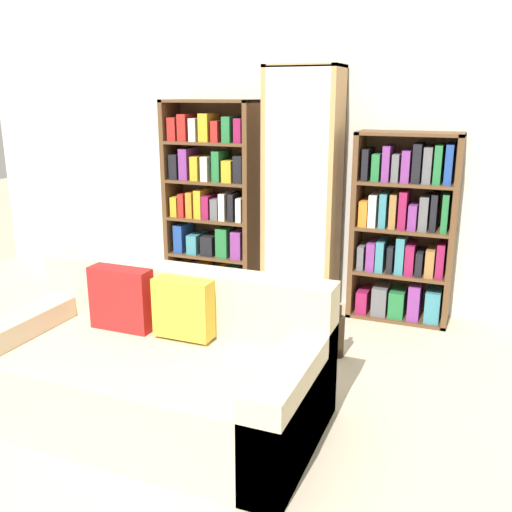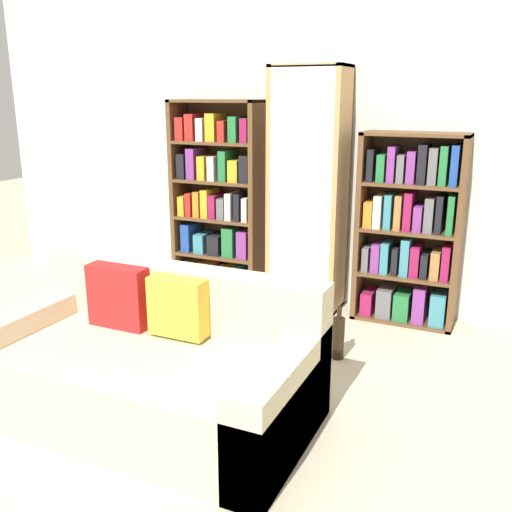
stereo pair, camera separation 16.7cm
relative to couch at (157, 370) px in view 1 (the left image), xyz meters
name	(u,v)px [view 1 (the left image)]	position (x,y,z in m)	size (l,w,h in m)	color
ground_plane	(150,470)	(0.21, -0.43, -0.27)	(16.00, 16.00, 0.00)	beige
wall_back	(313,139)	(0.21, 2.15, 1.08)	(6.50, 0.06, 2.70)	silver
couch	(157,370)	(0.00, 0.00, 0.00)	(1.76, 0.92, 0.77)	beige
bookshelf_left	(212,204)	(-0.62, 1.95, 0.52)	(0.79, 0.32, 1.66)	brown
display_cabinet	(303,192)	(0.20, 1.93, 0.68)	(0.57, 0.36, 1.91)	tan
bookshelf_right	(404,231)	(1.00, 1.95, 0.42)	(0.76, 0.32, 1.43)	brown
wine_bottle	(338,336)	(0.73, 1.08, -0.12)	(0.08, 0.08, 0.36)	black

